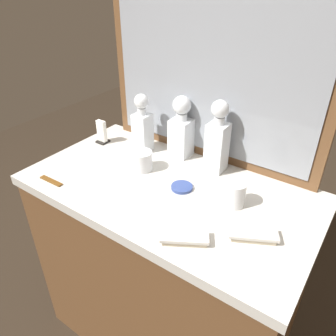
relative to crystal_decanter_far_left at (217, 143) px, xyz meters
name	(u,v)px	position (x,y,z in m)	size (l,w,h in m)	color
ground_plane	(168,329)	(-0.09, -0.21, -1.05)	(6.00, 6.00, 0.00)	#2D2319
dresser	(168,269)	(-0.09, -0.21, -0.58)	(1.11, 0.61, 0.93)	brown
dresser_mirror	(211,76)	(-0.09, 0.08, 0.23)	(0.95, 0.03, 0.71)	brown
crystal_decanter_far_left	(217,143)	(0.00, 0.00, 0.00)	(0.08, 0.08, 0.30)	white
crystal_decanter_far_right	(142,128)	(-0.35, -0.03, -0.01)	(0.07, 0.07, 0.26)	white
crystal_decanter_left	(181,132)	(-0.18, 0.03, -0.01)	(0.09, 0.09, 0.27)	white
crystal_tumbler_center	(142,162)	(-0.25, -0.17, -0.08)	(0.09, 0.09, 0.08)	white
crystal_tumbler_right	(235,195)	(0.17, -0.17, -0.08)	(0.07, 0.07, 0.09)	white
silver_brush_rear	(184,238)	(0.12, -0.42, -0.11)	(0.16, 0.13, 0.02)	#B7A88C
silver_brush_far_right	(253,235)	(0.28, -0.29, -0.11)	(0.16, 0.12, 0.02)	#B7A88C
porcelain_dish	(182,187)	(-0.04, -0.19, -0.11)	(0.08, 0.08, 0.01)	#33478C
tortoiseshell_comb	(51,181)	(-0.48, -0.45, -0.12)	(0.11, 0.02, 0.01)	brown
napkin_holder	(102,133)	(-0.55, -0.09, -0.07)	(0.05, 0.05, 0.11)	black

